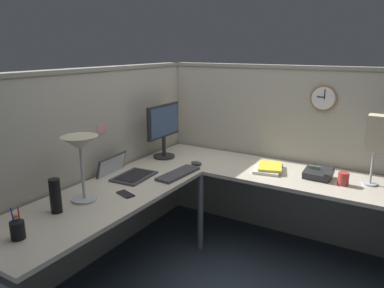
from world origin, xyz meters
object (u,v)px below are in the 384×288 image
(laptop, at_px, (124,173))
(keyboard, at_px, (178,174))
(pen_cup, at_px, (18,230))
(cell_phone, at_px, (126,194))
(wall_clock, at_px, (324,98))
(thermos_flask, at_px, (55,196))
(computer_mouse, at_px, (196,163))
(desk_lamp_paper, at_px, (376,135))
(monitor, at_px, (164,127))
(coffee_mug, at_px, (343,179))
(book_stack, at_px, (269,168))
(desk_lamp_dome, at_px, (80,148))
(office_phone, at_px, (319,174))

(laptop, height_order, keyboard, laptop)
(keyboard, height_order, pen_cup, pen_cup)
(cell_phone, bearing_deg, wall_clock, -18.82)
(pen_cup, distance_m, thermos_flask, 0.34)
(computer_mouse, distance_m, wall_clock, 1.21)
(keyboard, distance_m, desk_lamp_paper, 1.51)
(monitor, distance_m, thermos_flask, 1.32)
(monitor, distance_m, wall_clock, 1.41)
(keyboard, relative_size, coffee_mug, 4.48)
(cell_phone, xyz_separation_m, wall_clock, (1.38, -1.00, 0.58))
(keyboard, distance_m, book_stack, 0.76)
(thermos_flask, bearing_deg, book_stack, -30.97)
(monitor, xyz_separation_m, cell_phone, (-0.87, -0.28, -0.29))
(thermos_flask, distance_m, coffee_mug, 2.04)
(computer_mouse, distance_m, desk_lamp_paper, 1.43)
(computer_mouse, height_order, wall_clock, wall_clock)
(keyboard, xyz_separation_m, book_stack, (0.48, -0.59, 0.01))
(laptop, height_order, pen_cup, pen_cup)
(keyboard, relative_size, wall_clock, 1.95)
(computer_mouse, height_order, cell_phone, computer_mouse)
(computer_mouse, bearing_deg, coffee_mug, -82.63)
(desk_lamp_dome, bearing_deg, desk_lamp_paper, -51.07)
(monitor, bearing_deg, thermos_flask, -175.66)
(coffee_mug, bearing_deg, office_phone, 74.07)
(pen_cup, distance_m, book_stack, 1.94)
(monitor, relative_size, coffee_mug, 5.21)
(computer_mouse, relative_size, book_stack, 0.32)
(wall_clock, bearing_deg, keyboard, 133.04)
(desk_lamp_dome, distance_m, thermos_flask, 0.34)
(computer_mouse, xyz_separation_m, office_phone, (0.21, -1.00, 0.02))
(cell_phone, distance_m, wall_clock, 1.81)
(computer_mouse, height_order, desk_lamp_paper, desk_lamp_paper)
(monitor, height_order, cell_phone, monitor)
(book_stack, bearing_deg, thermos_flask, 149.03)
(cell_phone, distance_m, desk_lamp_paper, 1.86)
(computer_mouse, bearing_deg, keyboard, -179.26)
(computer_mouse, bearing_deg, cell_phone, 173.72)
(pen_cup, relative_size, book_stack, 0.56)
(desk_lamp_dome, relative_size, book_stack, 1.37)
(computer_mouse, relative_size, desk_lamp_dome, 0.23)
(desk_lamp_paper, bearing_deg, computer_mouse, 101.18)
(monitor, distance_m, book_stack, 1.02)
(office_phone, bearing_deg, laptop, 118.54)
(office_phone, bearing_deg, book_stack, 93.05)
(laptop, bearing_deg, cell_phone, -137.61)
(desk_lamp_paper, xyz_separation_m, coffee_mug, (-0.12, 0.17, -0.34))
(computer_mouse, height_order, pen_cup, pen_cup)
(desk_lamp_dome, bearing_deg, coffee_mug, -50.49)
(office_phone, bearing_deg, wall_clock, 13.86)
(cell_phone, distance_m, coffee_mug, 1.61)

